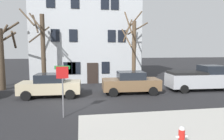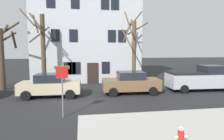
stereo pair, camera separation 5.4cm
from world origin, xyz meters
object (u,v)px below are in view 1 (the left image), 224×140
(tree_bare_far, at_px, (42,48))
(tree_bare_end, at_px, (133,49))
(bicycle_leaning, at_px, (36,85))
(building_main, at_px, (86,28))
(street_sign_pole, at_px, (63,81))
(car_beige_sedan, at_px, (50,85))
(car_brown_sedan, at_px, (131,83))
(tree_bare_mid, at_px, (1,54))
(pickup_truck_silver, at_px, (201,78))
(fire_hydrant, at_px, (182,135))

(tree_bare_far, relative_size, tree_bare_end, 0.99)
(bicycle_leaning, bearing_deg, building_main, 47.92)
(building_main, distance_m, street_sign_pole, 13.67)
(car_beige_sedan, xyz_separation_m, car_brown_sedan, (6.10, 0.10, 0.02))
(street_sign_pole, bearing_deg, car_beige_sedan, 105.39)
(tree_bare_mid, xyz_separation_m, street_sign_pole, (5.73, -8.05, -1.15))
(tree_bare_mid, distance_m, bicycle_leaning, 3.85)
(tree_bare_far, distance_m, street_sign_pole, 8.66)
(tree_bare_far, bearing_deg, pickup_truck_silver, -13.27)
(tree_bare_end, height_order, car_beige_sedan, tree_bare_end)
(tree_bare_mid, xyz_separation_m, tree_bare_far, (3.32, 0.08, 0.58))
(tree_bare_mid, relative_size, bicycle_leaning, 3.56)
(tree_bare_end, relative_size, pickup_truck_silver, 1.26)
(street_sign_pole, bearing_deg, tree_bare_mid, 125.45)
(car_beige_sedan, distance_m, street_sign_pole, 4.94)
(pickup_truck_silver, xyz_separation_m, bicycle_leaning, (-13.92, 2.87, -0.65))
(tree_bare_end, height_order, street_sign_pole, tree_bare_end)
(building_main, bearing_deg, fire_hydrant, -80.86)
(pickup_truck_silver, bearing_deg, tree_bare_mid, 169.57)
(tree_bare_far, distance_m, car_beige_sedan, 4.58)
(car_beige_sedan, xyz_separation_m, pickup_truck_silver, (12.25, 0.32, 0.17))
(pickup_truck_silver, distance_m, bicycle_leaning, 14.23)
(car_brown_sedan, height_order, fire_hydrant, car_brown_sedan)
(car_beige_sedan, bearing_deg, car_brown_sedan, 0.92)
(pickup_truck_silver, bearing_deg, building_main, 139.33)
(building_main, distance_m, fire_hydrant, 17.94)
(bicycle_leaning, bearing_deg, tree_bare_end, -1.33)
(car_beige_sedan, bearing_deg, street_sign_pole, -74.61)
(fire_hydrant, bearing_deg, street_sign_pole, 138.13)
(tree_bare_far, xyz_separation_m, car_beige_sedan, (1.13, -3.47, -2.76))
(tree_bare_far, relative_size, pickup_truck_silver, 1.25)
(tree_bare_mid, bearing_deg, fire_hydrant, -49.82)
(car_beige_sedan, relative_size, fire_hydrant, 6.25)
(building_main, relative_size, tree_bare_end, 1.67)
(pickup_truck_silver, bearing_deg, tree_bare_far, 166.73)
(building_main, xyz_separation_m, bicycle_leaning, (-4.62, -5.12, -5.50))
(car_brown_sedan, bearing_deg, tree_bare_far, 154.96)
(car_brown_sedan, xyz_separation_m, pickup_truck_silver, (6.15, 0.22, 0.15))
(tree_bare_far, distance_m, tree_bare_end, 8.20)
(tree_bare_far, distance_m, car_brown_sedan, 8.43)
(car_brown_sedan, bearing_deg, street_sign_pole, -135.36)
(car_brown_sedan, bearing_deg, car_beige_sedan, -179.08)
(tree_bare_far, bearing_deg, car_beige_sedan, -72.04)
(street_sign_pole, height_order, bicycle_leaning, street_sign_pole)
(tree_bare_far, relative_size, car_beige_sedan, 1.59)
(bicycle_leaning, bearing_deg, fire_hydrant, -58.05)
(tree_bare_far, bearing_deg, tree_bare_mid, -178.64)
(tree_bare_mid, xyz_separation_m, tree_bare_end, (11.51, -0.41, 0.45))
(tree_bare_end, distance_m, car_brown_sedan, 4.01)
(tree_bare_end, xyz_separation_m, bicycle_leaning, (-8.74, 0.20, -3.11))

